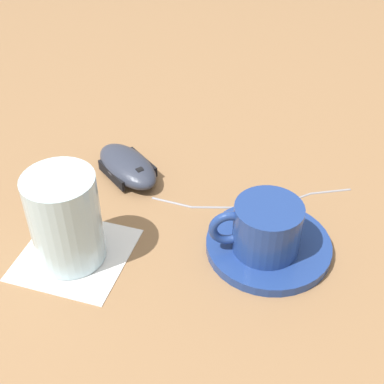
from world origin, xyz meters
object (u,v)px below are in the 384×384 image
at_px(coffee_cup, 265,227).
at_px(drinking_glass, 65,219).
at_px(saucer, 268,248).
at_px(computer_mouse, 127,166).

bearing_deg(coffee_cup, drinking_glass, -161.51).
height_order(saucer, computer_mouse, computer_mouse).
xyz_separation_m(saucer, drinking_glass, (-0.21, -0.07, 0.05)).
bearing_deg(saucer, drinking_glass, -160.70).
height_order(coffee_cup, drinking_glass, drinking_glass).
bearing_deg(computer_mouse, coffee_cup, -23.89).
xyz_separation_m(saucer, coffee_cup, (-0.01, -0.01, 0.04)).
relative_size(coffee_cup, drinking_glass, 0.91).
height_order(coffee_cup, computer_mouse, coffee_cup).
bearing_deg(coffee_cup, saucer, 45.13).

